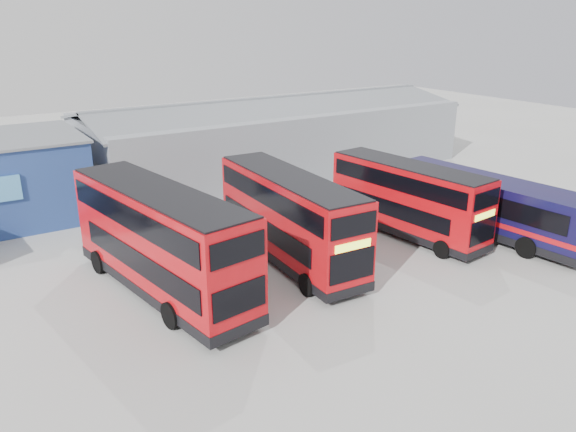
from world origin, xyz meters
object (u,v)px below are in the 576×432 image
Objects in this scene: maintenance_shed at (273,136)px; double_decker_centre at (290,219)px; double_decker_left at (161,243)px; single_decker_blue at (487,207)px; double_decker_right at (407,200)px.

double_decker_centre is (-9.26, -16.93, -0.34)m from maintenance_shed.
single_decker_blue is at bearing 162.49° from double_decker_left.
double_decker_left is at bearing -177.79° from double_decker_centre.
double_decker_centre is at bearing 170.82° from double_decker_left.
double_decker_right is at bearing -35.15° from single_decker_blue.
maintenance_shed is 19.30m from double_decker_centre.
double_decker_centre reaches higher than single_decker_blue.
maintenance_shed is 19.89m from single_decker_blue.
maintenance_shed reaches higher than double_decker_centre.
double_decker_left is at bearing -13.89° from single_decker_blue.
single_decker_blue is (18.37, -2.85, -0.81)m from double_decker_left.
single_decker_blue is at bearing -36.17° from double_decker_right.
double_decker_left is at bearing 171.78° from double_decker_right.
maintenance_shed is 3.03× the size of double_decker_right.
double_decker_left is 1.09× the size of double_decker_centre.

